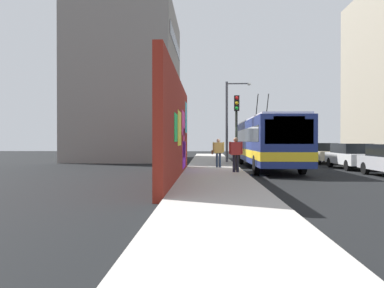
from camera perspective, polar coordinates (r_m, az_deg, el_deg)
name	(u,v)px	position (r m, az deg, el deg)	size (l,w,h in m)	color
ground_plane	(241,171)	(21.08, 7.74, -4.25)	(80.00, 80.00, 0.00)	black
sidewalk_slab	(213,170)	(20.98, 3.37, -4.06)	(48.00, 3.20, 0.15)	#ADA8A0
graffiti_wall	(177,129)	(16.34, -2.45, 2.33)	(12.68, 0.32, 4.53)	maroon
building_far_left	(129,87)	(34.49, -9.92, 8.89)	(11.82, 8.69, 13.56)	gray
city_bus	(266,141)	(23.36, 11.64, 0.48)	(12.63, 2.66, 4.90)	navy
parked_car_white	(351,155)	(24.51, 23.83, -1.67)	(4.51, 1.84, 1.58)	white
parked_car_champagne	(322,153)	(29.92, 19.78, -1.27)	(4.83, 1.76, 1.58)	#C6B793
pedestrian_midblock	(218,150)	(21.78, 4.17, -1.01)	(0.23, 0.76, 1.73)	#2D3F59
pedestrian_at_curb	(236,151)	(18.55, 6.92, -1.17)	(0.24, 0.70, 1.77)	#1E1E2D
traffic_light	(237,120)	(19.97, 7.03, 3.84)	(0.49, 0.28, 4.09)	#2D382D
street_lamp	(230,115)	(27.58, 5.99, 4.53)	(0.44, 1.92, 6.08)	#4C4C51
curbside_puddle	(258,175)	(18.58, 10.35, -4.88)	(1.18, 1.18, 0.00)	black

